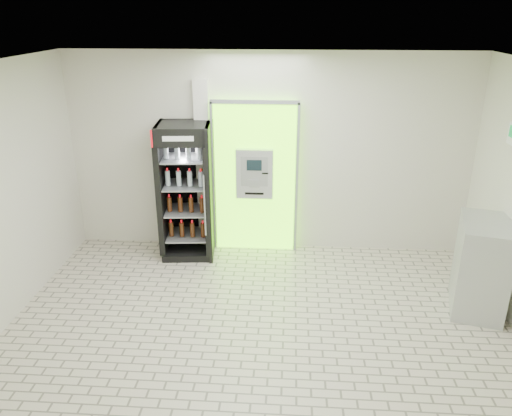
# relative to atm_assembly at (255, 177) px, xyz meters

# --- Properties ---
(ground) EXTENTS (6.00, 6.00, 0.00)m
(ground) POSITION_rel_atm_assembly_xyz_m (0.20, -2.41, -1.17)
(ground) COLOR #BCB29C
(ground) RESTS_ON ground
(room_shell) EXTENTS (6.00, 6.00, 6.00)m
(room_shell) POSITION_rel_atm_assembly_xyz_m (0.20, -2.41, 0.67)
(room_shell) COLOR beige
(room_shell) RESTS_ON ground
(atm_assembly) EXTENTS (1.30, 0.24, 2.33)m
(atm_assembly) POSITION_rel_atm_assembly_xyz_m (0.00, 0.00, 0.00)
(atm_assembly) COLOR #70F713
(atm_assembly) RESTS_ON ground
(pillar) EXTENTS (0.22, 0.11, 2.60)m
(pillar) POSITION_rel_atm_assembly_xyz_m (-0.78, 0.04, 0.13)
(pillar) COLOR silver
(pillar) RESTS_ON ground
(beverage_cooler) EXTENTS (0.82, 0.76, 2.02)m
(beverage_cooler) POSITION_rel_atm_assembly_xyz_m (-1.00, -0.25, -0.20)
(beverage_cooler) COLOR black
(beverage_cooler) RESTS_ON ground
(steel_cabinet) EXTENTS (0.80, 0.99, 1.17)m
(steel_cabinet) POSITION_rel_atm_assembly_xyz_m (2.90, -1.53, -0.59)
(steel_cabinet) COLOR #B1B4B9
(steel_cabinet) RESTS_ON ground
(exit_sign) EXTENTS (0.02, 0.22, 0.26)m
(exit_sign) POSITION_rel_atm_assembly_xyz_m (3.19, -1.01, 0.95)
(exit_sign) COLOR white
(exit_sign) RESTS_ON room_shell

